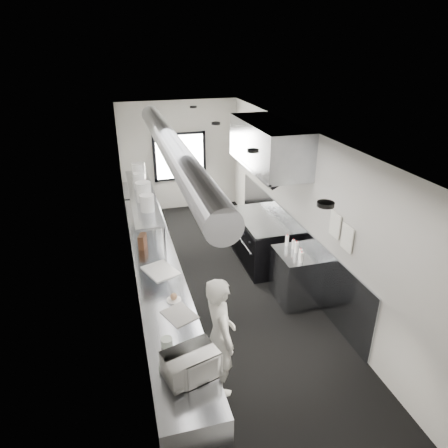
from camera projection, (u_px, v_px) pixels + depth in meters
floor at (220, 286)px, 7.38m from camera, size 3.00×8.00×0.01m
ceiling at (219, 134)px, 6.20m from camera, size 3.00×8.00×0.01m
wall_back at (180, 156)px, 10.29m from camera, size 3.00×0.02×2.80m
wall_front at (346, 405)px, 3.29m from camera, size 3.00×0.02×2.80m
wall_left at (129, 227)px, 6.43m from camera, size 0.02×8.00×2.80m
wall_right at (301, 208)px, 7.15m from camera, size 0.02×8.00×2.80m
wall_cladding at (290, 243)px, 7.77m from camera, size 0.03×5.50×1.10m
hvac_duct at (171, 147)px, 6.49m from camera, size 0.40×6.40×0.40m
service_window at (180, 157)px, 10.26m from camera, size 1.36×0.05×1.25m
exhaust_hood at (268, 145)px, 7.25m from camera, size 0.81×2.20×0.88m
prep_counter at (159, 290)px, 6.47m from camera, size 0.70×6.00×0.90m
pass_shelf at (143, 196)px, 7.32m from camera, size 0.45×3.00×0.68m
range at (261, 240)px, 8.04m from camera, size 0.88×1.60×0.94m
bottle_station at (296, 276)px, 6.86m from camera, size 0.65×0.80×0.90m
far_work_table at (140, 207)px, 9.71m from camera, size 0.70×1.20×0.90m
notice_sheet_a at (335, 225)px, 6.01m from camera, size 0.02×0.28×0.38m
notice_sheet_b at (347, 238)px, 5.73m from camera, size 0.02×0.28×0.38m
line_cook at (220, 336)px, 4.93m from camera, size 0.44×0.63×1.64m
microwave at (191, 364)px, 4.18m from camera, size 0.60×0.51×0.30m
deli_tub_a at (165, 367)px, 4.30m from camera, size 0.13×0.13×0.09m
deli_tub_b at (167, 342)px, 4.63m from camera, size 0.14×0.14×0.10m
newspaper at (179, 315)px, 5.17m from camera, size 0.48×0.53×0.01m
small_plate at (174, 300)px, 5.46m from camera, size 0.20×0.20×0.02m
pastry at (174, 296)px, 5.43m from camera, size 0.10×0.10×0.10m
cutting_board at (160, 271)px, 6.15m from camera, size 0.58×0.66×0.02m
knife_block at (142, 241)px, 6.80m from camera, size 0.17×0.24×0.24m
plate_stack_a at (147, 203)px, 6.54m from camera, size 0.30×0.30×0.27m
plate_stack_b at (144, 192)px, 6.92m from camera, size 0.28×0.28×0.34m
plate_stack_c at (139, 181)px, 7.51m from camera, size 0.27×0.27×0.30m
plate_stack_d at (139, 173)px, 7.80m from camera, size 0.29×0.29×0.40m
squeeze_bottle_a at (301, 257)px, 6.36m from camera, size 0.08×0.08×0.18m
squeeze_bottle_b at (300, 254)px, 6.45m from camera, size 0.08×0.08×0.18m
squeeze_bottle_c at (296, 247)px, 6.65m from camera, size 0.07×0.07×0.19m
squeeze_bottle_d at (293, 244)px, 6.77m from camera, size 0.07×0.07×0.16m
squeeze_bottle_e at (287, 241)px, 6.87m from camera, size 0.07×0.07×0.19m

